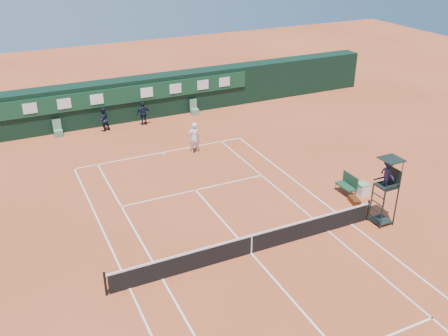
# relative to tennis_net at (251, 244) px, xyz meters

# --- Properties ---
(ground) EXTENTS (90.00, 90.00, 0.00)m
(ground) POSITION_rel_tennis_net_xyz_m (0.00, 0.00, -0.51)
(ground) COLOR #BF532D
(ground) RESTS_ON ground
(court_lines) EXTENTS (11.05, 23.85, 0.01)m
(court_lines) POSITION_rel_tennis_net_xyz_m (0.00, 0.00, -0.50)
(court_lines) COLOR silver
(court_lines) RESTS_ON ground
(tennis_net) EXTENTS (12.90, 0.10, 1.10)m
(tennis_net) POSITION_rel_tennis_net_xyz_m (0.00, 0.00, 0.00)
(tennis_net) COLOR black
(tennis_net) RESTS_ON ground
(back_wall) EXTENTS (40.00, 1.65, 3.00)m
(back_wall) POSITION_rel_tennis_net_xyz_m (0.00, 18.74, 1.00)
(back_wall) COLOR black
(back_wall) RESTS_ON ground
(linesman_chair_left) EXTENTS (0.55, 0.50, 1.15)m
(linesman_chair_left) POSITION_rel_tennis_net_xyz_m (-5.50, 17.48, -0.19)
(linesman_chair_left) COLOR #548061
(linesman_chair_left) RESTS_ON ground
(linesman_chair_right) EXTENTS (0.55, 0.50, 1.15)m
(linesman_chair_right) POSITION_rel_tennis_net_xyz_m (4.50, 17.48, -0.19)
(linesman_chair_right) COLOR #5C8D62
(linesman_chair_right) RESTS_ON ground
(umpire_chair) EXTENTS (0.96, 0.95, 3.42)m
(umpire_chair) POSITION_rel_tennis_net_xyz_m (6.84, -0.49, 1.95)
(umpire_chair) COLOR black
(umpire_chair) RESTS_ON ground
(player_bench) EXTENTS (0.56, 1.20, 1.10)m
(player_bench) POSITION_rel_tennis_net_xyz_m (7.23, 2.60, 0.09)
(player_bench) COLOR #173B27
(player_bench) RESTS_ON ground
(tennis_bag) EXTENTS (0.52, 0.86, 0.30)m
(tennis_bag) POSITION_rel_tennis_net_xyz_m (6.90, 1.56, -0.36)
(tennis_bag) COLOR black
(tennis_bag) RESTS_ON ground
(cooler) EXTENTS (0.57, 0.57, 0.65)m
(cooler) POSITION_rel_tennis_net_xyz_m (7.89, 2.15, -0.18)
(cooler) COLOR white
(cooler) RESTS_ON ground
(tennis_ball) EXTENTS (0.06, 0.06, 0.06)m
(tennis_ball) POSITION_rel_tennis_net_xyz_m (2.03, 6.58, -0.48)
(tennis_ball) COLOR #CDEB36
(tennis_ball) RESTS_ON ground
(player) EXTENTS (0.75, 0.50, 2.01)m
(player) POSITION_rel_tennis_net_xyz_m (1.85, 11.05, 0.50)
(player) COLOR silver
(player) RESTS_ON ground
(ball_kid_left) EXTENTS (0.97, 0.84, 1.68)m
(ball_kid_left) POSITION_rel_tennis_net_xyz_m (-2.44, 17.18, 0.33)
(ball_kid_left) COLOR black
(ball_kid_left) RESTS_ON ground
(ball_kid_right) EXTENTS (1.03, 0.48, 1.70)m
(ball_kid_right) POSITION_rel_tennis_net_xyz_m (0.41, 17.06, 0.34)
(ball_kid_right) COLOR black
(ball_kid_right) RESTS_ON ground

